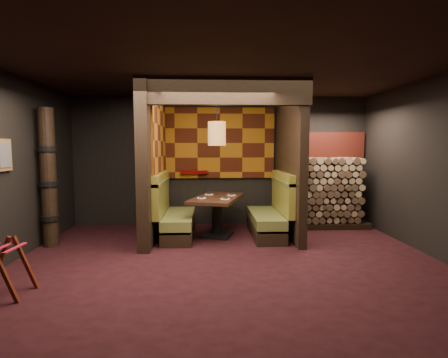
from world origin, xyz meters
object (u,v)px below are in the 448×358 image
booth_bench_left (174,216)px  luggage_rack (2,266)px  firewood_stack (327,192)px  dining_table (217,209)px  pendant_lamp (217,134)px  totem_column (49,179)px  booth_bench_right (271,215)px

booth_bench_left → luggage_rack: (-1.74, -2.62, -0.05)m
firewood_stack → booth_bench_left: bearing=-167.8°
dining_table → pendant_lamp: (0.00, -0.05, 1.45)m
dining_table → firewood_stack: firewood_stack is taller
dining_table → totem_column: 3.05m
dining_table → totem_column: bearing=-169.5°
dining_table → booth_bench_left: bearing=179.4°
booth_bench_left → pendant_lamp: (0.84, -0.06, 1.58)m
booth_bench_left → booth_bench_right: size_ratio=1.00×
booth_bench_right → totem_column: 4.10m
booth_bench_left → dining_table: booth_bench_left is taller
booth_bench_left → totem_column: size_ratio=0.67×
luggage_rack → firewood_stack: size_ratio=0.40×
pendant_lamp → totem_column: bearing=-170.5°
luggage_rack → firewood_stack: firewood_stack is taller
booth_bench_right → pendant_lamp: pendant_lamp is taller
booth_bench_left → booth_bench_right: bearing=0.0°
booth_bench_right → totem_column: bearing=-172.1°
dining_table → firewood_stack: size_ratio=0.94×
pendant_lamp → totem_column: pendant_lamp is taller
dining_table → luggage_rack: bearing=-134.6°
booth_bench_left → pendant_lamp: pendant_lamp is taller
booth_bench_right → luggage_rack: (-3.63, -2.62, -0.05)m
booth_bench_left → pendant_lamp: 1.79m
firewood_stack → pendant_lamp: bearing=-162.5°
booth_bench_right → pendant_lamp: bearing=-176.8°
dining_table → totem_column: (-2.93, -0.54, 0.65)m
booth_bench_left → luggage_rack: size_ratio=2.30×
luggage_rack → booth_bench_right: bearing=35.8°
booth_bench_left → luggage_rack: 3.14m
pendant_lamp → firewood_stack: pendant_lamp is taller
pendant_lamp → totem_column: (-2.93, -0.49, -0.80)m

